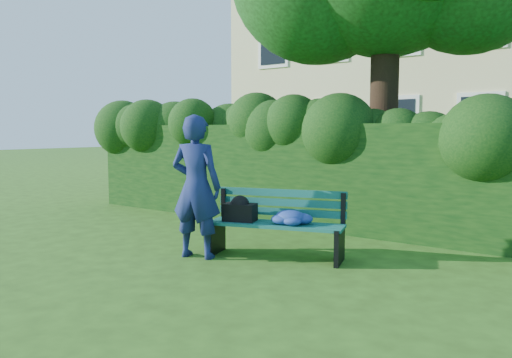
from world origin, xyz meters
The scene contains 5 objects.
ground centered at (0.00, 0.00, 0.00)m, with size 80.00×80.00×0.00m, color #2E4E17.
apartment_building centered at (0.00, 13.99, 6.00)m, with size 16.00×8.08×12.00m.
hedge centered at (0.00, 2.20, 0.90)m, with size 10.00×1.00×1.80m.
park_bench centered at (0.80, -0.12, 0.50)m, with size 1.88×1.05×0.89m.
man_reading centered at (-0.02, -0.72, 0.95)m, with size 0.69×0.45×1.90m, color navy.
Camera 1 is at (4.46, -5.56, 1.69)m, focal length 35.00 mm.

